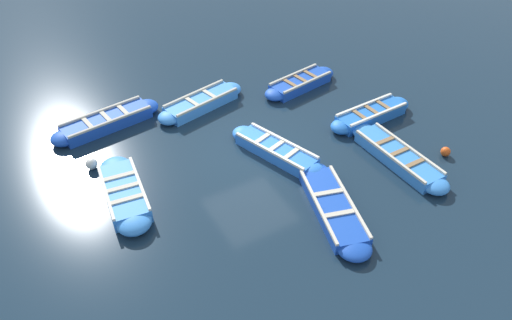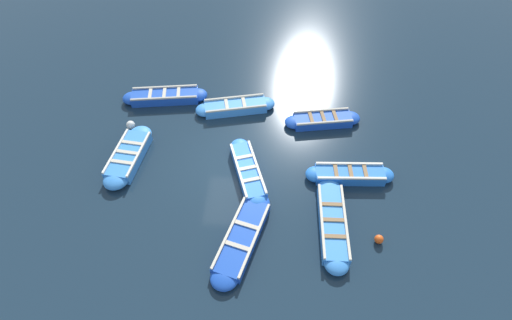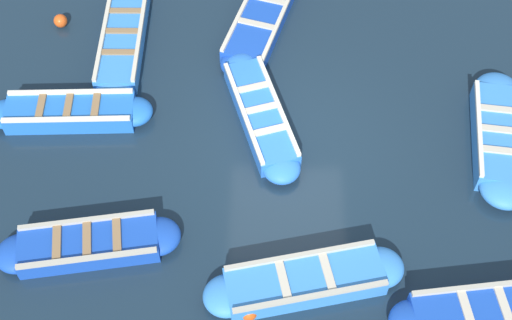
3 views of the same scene
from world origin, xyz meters
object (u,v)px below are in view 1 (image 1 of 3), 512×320
Objects in this scene: boat_mid_row at (276,151)px; boat_outer_left at (124,193)px; boat_inner_gap at (371,115)px; boat_far_corner at (300,83)px; buoy_yellow_far at (446,152)px; buoy_white_drifting at (92,164)px; boat_alongside at (398,157)px; buoy_orange_near at (218,90)px; boat_near_quay at (201,103)px; boat_centre at (107,122)px; boat_end_of_row at (333,207)px.

boat_mid_row is 4.57m from boat_outer_left.
boat_inner_gap is 0.94× the size of boat_mid_row.
boat_far_corner is 11.07× the size of buoy_yellow_far.
boat_alongside is at bearing -118.07° from buoy_white_drifting.
buoy_orange_near is (3.64, -4.64, -0.06)m from boat_outer_left.
boat_near_quay reaches higher than buoy_white_drifting.
boat_mid_row is 5.07m from buoy_yellow_far.
boat_alongside reaches higher than buoy_orange_near.
buoy_orange_near is at bearing -59.00° from boat_near_quay.
boat_mid_row is 11.97× the size of buoy_orange_near.
boat_alongside is 7.89m from boat_outer_left.
boat_outer_left is at bearing 87.30° from boat_inner_gap.
buoy_orange_near is at bearing -69.18° from buoy_white_drifting.
boat_far_corner is 7.81m from boat_outer_left.
boat_inner_gap is 0.87× the size of boat_alongside.
boat_alongside is at bearing -108.39° from boat_outer_left.
boat_end_of_row is (-6.79, -3.95, -0.05)m from boat_centre.
boat_centre is 3.63m from boat_outer_left.
boat_mid_row is 5.40m from buoy_white_drifting.
boat_inner_gap is 8.89m from buoy_white_drifting.
buoy_orange_near is 0.98× the size of buoy_yellow_far.
boat_inner_gap reaches higher than boat_alongside.
boat_alongside is (-2.10, 0.75, -0.02)m from boat_inner_gap.
buoy_yellow_far is at bearing -87.09° from boat_end_of_row.
boat_far_corner is 6.87m from boat_centre.
buoy_yellow_far is (-0.50, -1.44, -0.03)m from boat_alongside.
boat_inner_gap is at bearing -117.48° from boat_centre.
boat_mid_row is (-2.95, 2.86, 0.00)m from boat_far_corner.
boat_outer_left is 1.77m from buoy_white_drifting.
boat_near_quay is at bearing -98.67° from boat_centre.
boat_outer_left is at bearing 170.21° from boat_centre.
boat_inner_gap reaches higher than boat_mid_row.
boat_centre reaches higher than boat_mid_row.
buoy_yellow_far is (-5.50, -1.53, -0.03)m from boat_far_corner.
buoy_white_drifting is at bearing 76.28° from boat_inner_gap.
boat_inner_gap is 11.28× the size of buoy_orange_near.
boat_end_of_row is at bearing 92.91° from buoy_yellow_far.
boat_centre reaches higher than buoy_white_drifting.
boat_mid_row is at bearing 135.93° from boat_far_corner.
boat_centre reaches higher than buoy_orange_near.
boat_mid_row is 9.93× the size of buoy_white_drifting.
boat_centre reaches higher than boat_far_corner.
buoy_orange_near is at bearing 32.86° from buoy_yellow_far.
boat_alongside is 3.58m from boat_mid_row.
boat_inner_gap is at bearing -19.53° from boat_alongside.
buoy_orange_near is at bearing -1.39° from boat_mid_row.
boat_inner_gap is at bearing -92.70° from boat_outer_left.
boat_centre is 13.05× the size of buoy_orange_near.
buoy_orange_near is (4.03, 3.59, -0.05)m from boat_inner_gap.
boat_outer_left reaches higher than buoy_white_drifting.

